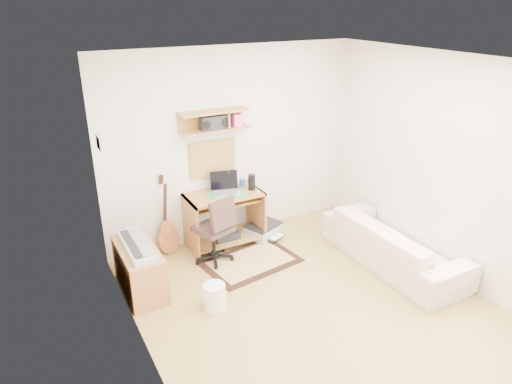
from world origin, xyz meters
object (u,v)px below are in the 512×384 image
desk (225,219)px  task_chair (213,228)px  cabinet (140,269)px  printer (263,230)px  sofa (394,237)px

desk → task_chair: 0.45m
cabinet → printer: size_ratio=1.88×
desk → printer: size_ratio=2.09×
desk → printer: desk is taller
task_chair → printer: 0.99m
printer → task_chair: bearing=175.2°
cabinet → sofa: bearing=-17.7°
desk → task_chair: (-0.31, -0.33, 0.08)m
task_chair → cabinet: size_ratio=1.02×
printer → sofa: sofa is taller
task_chair → sofa: task_chair is taller
desk → cabinet: size_ratio=1.11×
printer → sofa: 1.81m
desk → task_chair: task_chair is taller
cabinet → sofa: size_ratio=0.46×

